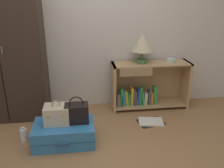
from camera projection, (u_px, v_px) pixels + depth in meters
The scene contains 11 objects.
ground_plane at pixel (102, 162), 2.60m from camera, with size 9.00×9.00×0.00m, color #9E7047.
back_wall at pixel (92, 22), 3.53m from camera, with size 6.40×0.10×2.60m, color beige.
wardrobe at pixel (3, 46), 3.21m from camera, with size 1.05×0.47×2.07m.
bookshelf at pixel (146, 86), 3.75m from camera, with size 1.18×0.36×0.72m.
table_lamp at pixel (142, 43), 3.52m from camera, with size 0.32×0.32×0.43m.
bowl at pixel (171, 60), 3.63m from camera, with size 0.13×0.13×0.06m, color silver.
suitcase_large at pixel (64, 133), 2.91m from camera, with size 0.72×0.48×0.25m.
train_case at pixel (57, 114), 2.85m from camera, with size 0.29×0.24×0.29m.
handbag at pixel (77, 113), 2.88m from camera, with size 0.28×0.18×0.33m.
bottle at pixel (24, 135), 2.95m from camera, with size 0.08×0.08×0.19m.
open_book_on_floor at pixel (151, 122), 3.39m from camera, with size 0.39×0.32×0.02m.
Camera 1 is at (-0.17, -2.13, 1.71)m, focal length 39.00 mm.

